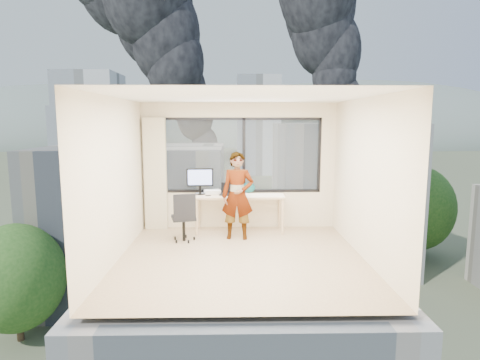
{
  "coord_description": "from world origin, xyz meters",
  "views": [
    {
      "loc": [
        -0.15,
        -6.32,
        2.22
      ],
      "look_at": [
        0.0,
        1.0,
        1.15
      ],
      "focal_mm": 30.04,
      "sensor_mm": 36.0,
      "label": 1
    }
  ],
  "objects_px": {
    "chair": "(184,216)",
    "laptop": "(228,190)",
    "desk": "(239,213)",
    "game_console": "(212,192)",
    "person": "(238,196)",
    "monitor": "(200,181)",
    "handbag": "(248,188)"
  },
  "relations": [
    {
      "from": "person",
      "to": "monitor",
      "type": "bearing_deg",
      "value": 145.2
    },
    {
      "from": "chair",
      "to": "handbag",
      "type": "distance_m",
      "value": 1.58
    },
    {
      "from": "game_console",
      "to": "handbag",
      "type": "relative_size",
      "value": 1.14
    },
    {
      "from": "person",
      "to": "game_console",
      "type": "bearing_deg",
      "value": 131.1
    },
    {
      "from": "person",
      "to": "chair",
      "type": "bearing_deg",
      "value": -167.38
    },
    {
      "from": "person",
      "to": "monitor",
      "type": "distance_m",
      "value": 1.0
    },
    {
      "from": "desk",
      "to": "game_console",
      "type": "relative_size",
      "value": 5.63
    },
    {
      "from": "chair",
      "to": "person",
      "type": "distance_m",
      "value": 1.08
    },
    {
      "from": "person",
      "to": "laptop",
      "type": "distance_m",
      "value": 0.55
    },
    {
      "from": "monitor",
      "to": "game_console",
      "type": "bearing_deg",
      "value": 13.51
    },
    {
      "from": "person",
      "to": "laptop",
      "type": "relative_size",
      "value": 4.71
    },
    {
      "from": "chair",
      "to": "handbag",
      "type": "xyz_separation_m",
      "value": [
        1.24,
        0.9,
        0.39
      ]
    },
    {
      "from": "desk",
      "to": "person",
      "type": "height_order",
      "value": "person"
    },
    {
      "from": "person",
      "to": "handbag",
      "type": "xyz_separation_m",
      "value": [
        0.23,
        0.76,
        0.03
      ]
    },
    {
      "from": "desk",
      "to": "game_console",
      "type": "bearing_deg",
      "value": 162.69
    },
    {
      "from": "person",
      "to": "monitor",
      "type": "xyz_separation_m",
      "value": [
        -0.76,
        0.62,
        0.19
      ]
    },
    {
      "from": "monitor",
      "to": "game_console",
      "type": "relative_size",
      "value": 1.69
    },
    {
      "from": "chair",
      "to": "laptop",
      "type": "bearing_deg",
      "value": 24.93
    },
    {
      "from": "handbag",
      "to": "monitor",
      "type": "bearing_deg",
      "value": -174.24
    },
    {
      "from": "chair",
      "to": "laptop",
      "type": "relative_size",
      "value": 2.67
    },
    {
      "from": "chair",
      "to": "person",
      "type": "xyz_separation_m",
      "value": [
        1.01,
        0.14,
        0.36
      ]
    },
    {
      "from": "monitor",
      "to": "desk",
      "type": "bearing_deg",
      "value": -10.19
    },
    {
      "from": "chair",
      "to": "monitor",
      "type": "bearing_deg",
      "value": 57.72
    },
    {
      "from": "desk",
      "to": "chair",
      "type": "relative_size",
      "value": 1.91
    },
    {
      "from": "game_console",
      "to": "desk",
      "type": "bearing_deg",
      "value": -29.5
    },
    {
      "from": "monitor",
      "to": "chair",
      "type": "bearing_deg",
      "value": -111.35
    },
    {
      "from": "desk",
      "to": "laptop",
      "type": "bearing_deg",
      "value": 179.44
    },
    {
      "from": "handbag",
      "to": "person",
      "type": "bearing_deg",
      "value": -109.11
    },
    {
      "from": "monitor",
      "to": "handbag",
      "type": "height_order",
      "value": "monitor"
    },
    {
      "from": "desk",
      "to": "laptop",
      "type": "xyz_separation_m",
      "value": [
        -0.23,
        0.0,
        0.48
      ]
    },
    {
      "from": "desk",
      "to": "monitor",
      "type": "bearing_deg",
      "value": 172.78
    },
    {
      "from": "desk",
      "to": "monitor",
      "type": "xyz_separation_m",
      "value": [
        -0.8,
        0.1,
        0.65
      ]
    }
  ]
}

